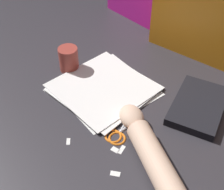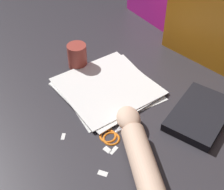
{
  "view_description": "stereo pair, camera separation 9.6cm",
  "coord_description": "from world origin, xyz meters",
  "px_view_note": "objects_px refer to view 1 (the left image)",
  "views": [
    {
      "loc": [
        0.5,
        -0.46,
        0.71
      ],
      "look_at": [
        -0.02,
        0.01,
        0.06
      ],
      "focal_mm": 50.0,
      "sensor_mm": 36.0,
      "label": 1
    },
    {
      "loc": [
        0.56,
        -0.39,
        0.71
      ],
      "look_at": [
        -0.02,
        0.01,
        0.06
      ],
      "focal_mm": 50.0,
      "sensor_mm": 36.0,
      "label": 2
    }
  ],
  "objects_px": {
    "scissors": "(119,132)",
    "paper_stack": "(104,88)",
    "hand_forearm": "(150,151)",
    "book_closed": "(198,106)",
    "mug": "(69,59)"
  },
  "relations": [
    {
      "from": "book_closed",
      "to": "hand_forearm",
      "type": "xyz_separation_m",
      "value": [
        0.03,
        -0.26,
        0.02
      ]
    },
    {
      "from": "paper_stack",
      "to": "mug",
      "type": "xyz_separation_m",
      "value": [
        -0.17,
        -0.02,
        0.04
      ]
    },
    {
      "from": "scissors",
      "to": "mug",
      "type": "bearing_deg",
      "value": 167.55
    },
    {
      "from": "scissors",
      "to": "paper_stack",
      "type": "bearing_deg",
      "value": 151.92
    },
    {
      "from": "paper_stack",
      "to": "scissors",
      "type": "bearing_deg",
      "value": -28.08
    },
    {
      "from": "paper_stack",
      "to": "scissors",
      "type": "height_order",
      "value": "paper_stack"
    },
    {
      "from": "hand_forearm",
      "to": "paper_stack",
      "type": "bearing_deg",
      "value": 162.1
    },
    {
      "from": "hand_forearm",
      "to": "mug",
      "type": "height_order",
      "value": "mug"
    },
    {
      "from": "book_closed",
      "to": "mug",
      "type": "xyz_separation_m",
      "value": [
        -0.44,
        -0.18,
        0.03
      ]
    },
    {
      "from": "book_closed",
      "to": "hand_forearm",
      "type": "bearing_deg",
      "value": -84.22
    },
    {
      "from": "scissors",
      "to": "hand_forearm",
      "type": "bearing_deg",
      "value": -1.0
    },
    {
      "from": "scissors",
      "to": "hand_forearm",
      "type": "relative_size",
      "value": 0.43
    },
    {
      "from": "hand_forearm",
      "to": "book_closed",
      "type": "bearing_deg",
      "value": 95.78
    },
    {
      "from": "paper_stack",
      "to": "mug",
      "type": "relative_size",
      "value": 3.55
    },
    {
      "from": "paper_stack",
      "to": "hand_forearm",
      "type": "distance_m",
      "value": 0.32
    }
  ]
}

